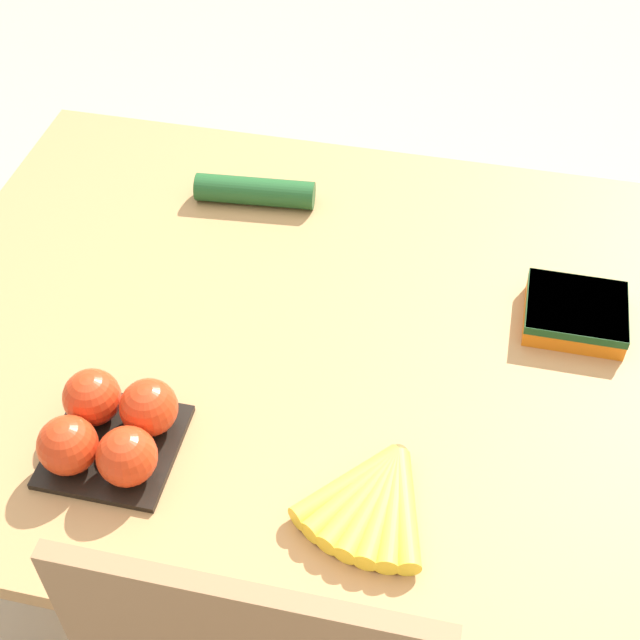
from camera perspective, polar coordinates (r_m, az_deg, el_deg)
ground_plane at (r=1.97m, az=0.00°, el=-15.53°), size 12.00×12.00×0.00m
dining_table at (r=1.44m, az=0.00°, el=-3.34°), size 1.29×0.99×0.73m
banana_bunch at (r=1.17m, az=3.49°, el=-11.42°), size 0.18×0.18×0.03m
tomato_pack at (r=1.23m, az=-13.31°, el=-6.79°), size 0.17×0.17×0.09m
carrot_bag at (r=1.42m, az=16.04°, el=0.51°), size 0.15×0.13×0.04m
cucumber_near at (r=1.60m, az=-4.19°, el=8.22°), size 0.21×0.07×0.05m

